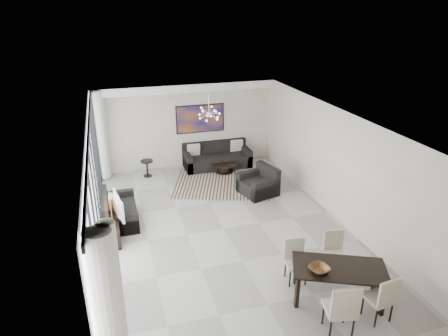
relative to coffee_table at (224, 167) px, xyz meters
name	(u,v)px	position (x,y,z in m)	size (l,w,h in m)	color
room_shell	(242,174)	(-0.61, -3.54, 1.27)	(6.00, 9.00, 2.90)	#A8A39B
window_wall	(101,191)	(-3.92, -3.54, 1.29)	(0.37, 8.95, 2.90)	silver
soffit	(186,88)	(-1.07, 0.76, 2.59)	(5.98, 0.40, 0.26)	white
painting	(200,119)	(-0.57, 0.93, 1.47)	(1.68, 0.04, 0.98)	#A14E16
chandelier	(209,114)	(-0.77, -1.04, 2.17)	(0.66, 0.66, 0.71)	silver
rug	(222,184)	(-0.37, -0.94, -0.18)	(2.91, 2.24, 0.01)	black
coffee_table	(224,167)	(0.00, 0.00, 0.00)	(0.92, 0.92, 0.32)	black
bowl_coffee	(222,161)	(-0.06, 0.05, 0.18)	(0.25, 0.25, 0.08)	brown
sofa_main	(217,159)	(-0.10, 0.53, 0.10)	(2.29, 0.94, 0.83)	black
loveseat	(118,213)	(-3.62, -2.41, 0.08)	(0.87, 1.55, 0.78)	black
armchair	(259,185)	(0.52, -1.89, 0.10)	(1.16, 1.20, 0.83)	black
side_table	(147,166)	(-2.53, 0.36, 0.19)	(0.40, 0.40, 0.55)	black
tv_console	(110,227)	(-3.83, -3.02, 0.05)	(0.42, 1.49, 0.47)	black
television	(115,206)	(-3.67, -2.95, 0.56)	(0.95, 0.12, 0.55)	gray
dining_table	(339,271)	(0.27, -6.64, 0.46)	(1.94, 1.51, 0.72)	black
dining_chair_sw	(342,308)	(-0.19, -7.49, 0.44)	(0.59, 0.59, 1.08)	#BDB69D
dining_chair_se	(383,297)	(0.70, -7.40, 0.37)	(0.49, 0.49, 0.97)	#BDB69D
dining_chair_nw	(295,257)	(-0.24, -5.84, 0.34)	(0.48, 0.48, 0.91)	#BDB69D
dining_chair_ne	(334,248)	(0.70, -5.79, 0.33)	(0.49, 0.49, 0.90)	#BDB69D
bowl_dining	(319,269)	(-0.15, -6.63, 0.59)	(0.37, 0.37, 0.09)	brown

